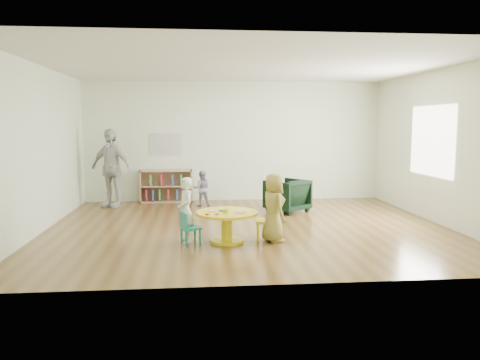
{
  "coord_description": "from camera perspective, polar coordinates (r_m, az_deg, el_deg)",
  "views": [
    {
      "loc": [
        -0.9,
        -8.07,
        1.82
      ],
      "look_at": [
        -0.17,
        -0.3,
        0.88
      ],
      "focal_mm": 35.0,
      "sensor_mm": 36.0,
      "label": 1
    }
  ],
  "objects": [
    {
      "name": "room",
      "position": [
        8.12,
        1.07,
        7.4
      ],
      "size": [
        7.1,
        7.0,
        2.8
      ],
      "color": "brown",
      "rests_on": "ground"
    },
    {
      "name": "activity_table",
      "position": [
        7.22,
        -1.61,
        -5.03
      ],
      "size": [
        0.95,
        0.95,
        0.52
      ],
      "rotation": [
        0.0,
        0.0,
        0.21
      ],
      "color": "gold",
      "rests_on": "ground"
    },
    {
      "name": "kid_chair_left",
      "position": [
        7.12,
        -6.33,
        -5.72
      ],
      "size": [
        0.35,
        0.35,
        0.51
      ],
      "rotation": [
        0.0,
        0.0,
        -1.21
      ],
      "color": "#167D70",
      "rests_on": "ground"
    },
    {
      "name": "kid_chair_right",
      "position": [
        7.39,
        3.52,
        -4.87
      ],
      "size": [
        0.36,
        0.36,
        0.59
      ],
      "rotation": [
        0.0,
        0.0,
        1.44
      ],
      "color": "gold",
      "rests_on": "ground"
    },
    {
      "name": "bookshelf",
      "position": [
        11.05,
        -9.04,
        -0.77
      ],
      "size": [
        1.2,
        0.3,
        0.75
      ],
      "color": "#A87C5D",
      "rests_on": "ground"
    },
    {
      "name": "alphabet_poster",
      "position": [
        11.09,
        -9.02,
        4.37
      ],
      "size": [
        0.74,
        0.01,
        0.54
      ],
      "color": "silver",
      "rests_on": "ground"
    },
    {
      "name": "armchair",
      "position": [
        9.71,
        5.76,
        -1.9
      ],
      "size": [
        1.04,
        1.04,
        0.68
      ],
      "primitive_type": "imported",
      "rotation": [
        0.0,
        0.0,
        3.79
      ],
      "color": "black",
      "rests_on": "ground"
    },
    {
      "name": "child_left",
      "position": [
        7.22,
        -6.66,
        -3.67
      ],
      "size": [
        0.34,
        0.42,
        1.01
      ],
      "primitive_type": "imported",
      "rotation": [
        0.0,
        0.0,
        -1.25
      ],
      "color": "white",
      "rests_on": "ground"
    },
    {
      "name": "child_right",
      "position": [
        7.23,
        4.09,
        -3.39
      ],
      "size": [
        0.48,
        0.6,
        1.07
      ],
      "primitive_type": "imported",
      "rotation": [
        0.0,
        0.0,
        1.89
      ],
      "color": "yellow",
      "rests_on": "ground"
    },
    {
      "name": "toddler",
      "position": [
        10.37,
        -4.69,
        -1.04
      ],
      "size": [
        0.39,
        0.31,
        0.79
      ],
      "primitive_type": "imported",
      "rotation": [
        0.0,
        0.0,
        3.16
      ],
      "color": "#1B1F44",
      "rests_on": "ground"
    },
    {
      "name": "adult_caretaker",
      "position": [
        10.6,
        -15.46,
        1.42
      ],
      "size": [
        1.08,
        0.84,
        1.71
      ],
      "primitive_type": "imported",
      "rotation": [
        0.0,
        0.0,
        -0.48
      ],
      "color": "beige",
      "rests_on": "ground"
    }
  ]
}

